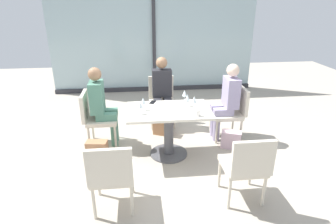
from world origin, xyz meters
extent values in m
plane|color=#A89E8E|center=(0.00, 0.00, 0.00)|extent=(12.00, 12.00, 0.00)
cube|color=#9EB7BC|center=(0.00, 3.20, 1.35)|extent=(4.89, 0.03, 2.70)
cube|color=#2D2D33|center=(0.00, 3.17, 1.35)|extent=(0.08, 0.06, 2.70)
cube|color=#2D2D33|center=(0.00, 3.17, 0.05)|extent=(4.89, 0.10, 0.10)
cube|color=silver|center=(0.00, 0.00, 0.71)|extent=(1.19, 0.77, 0.04)
cylinder|color=#4C4C51|center=(0.00, 0.00, 0.35)|extent=(0.14, 0.14, 0.69)
cylinder|color=#4C4C51|center=(0.00, 0.00, 0.01)|extent=(0.56, 0.56, 0.02)
cube|color=beige|center=(-1.00, 0.45, 0.42)|extent=(0.46, 0.46, 0.06)
cube|color=beige|center=(-1.25, 0.45, 0.66)|extent=(0.05, 0.46, 0.42)
cylinder|color=beige|center=(-0.80, 0.25, 0.20)|extent=(0.04, 0.04, 0.39)
cylinder|color=beige|center=(-0.80, 0.65, 0.20)|extent=(0.04, 0.04, 0.39)
cylinder|color=beige|center=(-1.20, 0.25, 0.20)|extent=(0.04, 0.04, 0.39)
cylinder|color=beige|center=(-1.20, 0.65, 0.20)|extent=(0.04, 0.04, 0.39)
cube|color=beige|center=(0.00, 1.06, 0.42)|extent=(0.46, 0.46, 0.06)
cube|color=beige|center=(0.00, 1.31, 0.66)|extent=(0.46, 0.05, 0.42)
cylinder|color=beige|center=(-0.20, 0.86, 0.20)|extent=(0.04, 0.04, 0.39)
cylinder|color=beige|center=(0.20, 0.86, 0.20)|extent=(0.04, 0.04, 0.39)
cylinder|color=beige|center=(-0.20, 1.26, 0.20)|extent=(0.04, 0.04, 0.39)
cylinder|color=beige|center=(0.20, 1.26, 0.20)|extent=(0.04, 0.04, 0.39)
cube|color=beige|center=(1.00, 0.45, 0.42)|extent=(0.46, 0.46, 0.06)
cube|color=beige|center=(1.25, 0.45, 0.66)|extent=(0.05, 0.46, 0.42)
cylinder|color=beige|center=(0.80, 0.65, 0.20)|extent=(0.04, 0.04, 0.39)
cylinder|color=beige|center=(0.80, 0.25, 0.20)|extent=(0.04, 0.04, 0.39)
cylinder|color=beige|center=(1.20, 0.65, 0.20)|extent=(0.04, 0.04, 0.39)
cylinder|color=beige|center=(1.20, 0.25, 0.20)|extent=(0.04, 0.04, 0.39)
cube|color=beige|center=(0.74, -1.06, 0.42)|extent=(0.46, 0.46, 0.06)
cube|color=beige|center=(0.74, -1.31, 0.66)|extent=(0.46, 0.05, 0.42)
cylinder|color=beige|center=(0.94, -0.86, 0.20)|extent=(0.04, 0.04, 0.39)
cylinder|color=beige|center=(0.54, -0.86, 0.20)|extent=(0.04, 0.04, 0.39)
cylinder|color=beige|center=(0.94, -1.26, 0.20)|extent=(0.04, 0.04, 0.39)
cylinder|color=beige|center=(0.54, -1.26, 0.20)|extent=(0.04, 0.04, 0.39)
cube|color=beige|center=(-0.74, -1.06, 0.42)|extent=(0.46, 0.46, 0.06)
cube|color=beige|center=(-0.74, -1.31, 0.66)|extent=(0.46, 0.05, 0.42)
cylinder|color=beige|center=(-0.54, -0.86, 0.20)|extent=(0.04, 0.04, 0.39)
cylinder|color=beige|center=(-0.94, -0.86, 0.20)|extent=(0.04, 0.04, 0.39)
cylinder|color=beige|center=(-0.54, -1.26, 0.20)|extent=(0.04, 0.04, 0.39)
cylinder|color=beige|center=(-0.94, -1.26, 0.20)|extent=(0.04, 0.04, 0.39)
cylinder|color=#4C7F6B|center=(-0.83, 0.36, 0.23)|extent=(0.11, 0.11, 0.45)
cube|color=#4C7F6B|center=(-0.92, 0.36, 0.51)|extent=(0.32, 0.13, 0.11)
cylinder|color=#4C7F6B|center=(-0.83, 0.54, 0.23)|extent=(0.11, 0.11, 0.45)
cube|color=#4C7F6B|center=(-0.92, 0.54, 0.51)|extent=(0.32, 0.13, 0.11)
cube|color=#4C7F6B|center=(-1.05, 0.45, 0.80)|extent=(0.20, 0.34, 0.48)
sphere|color=#936B4C|center=(-1.05, 0.45, 1.16)|extent=(0.20, 0.20, 0.20)
cylinder|color=#28282D|center=(-0.09, 0.88, 0.23)|extent=(0.11, 0.11, 0.45)
cube|color=#28282D|center=(-0.09, 0.98, 0.51)|extent=(0.13, 0.32, 0.11)
cylinder|color=#28282D|center=(0.09, 0.88, 0.23)|extent=(0.11, 0.11, 0.45)
cube|color=#28282D|center=(0.09, 0.98, 0.51)|extent=(0.13, 0.32, 0.11)
cube|color=#28282D|center=(0.00, 1.11, 0.80)|extent=(0.34, 0.20, 0.48)
sphere|color=#936B4C|center=(0.00, 1.11, 1.16)|extent=(0.20, 0.20, 0.20)
cylinder|color=#9E93B7|center=(0.83, 0.54, 0.23)|extent=(0.11, 0.11, 0.45)
cube|color=#9E93B7|center=(0.92, 0.54, 0.51)|extent=(0.32, 0.13, 0.11)
cylinder|color=#9E93B7|center=(0.83, 0.36, 0.23)|extent=(0.11, 0.11, 0.45)
cube|color=#9E93B7|center=(0.92, 0.36, 0.51)|extent=(0.32, 0.13, 0.11)
cube|color=#9E93B7|center=(1.05, 0.45, 0.80)|extent=(0.20, 0.34, 0.48)
sphere|color=beige|center=(1.05, 0.45, 1.16)|extent=(0.20, 0.20, 0.20)
cylinder|color=silver|center=(0.36, -0.01, 0.73)|extent=(0.06, 0.06, 0.00)
cylinder|color=silver|center=(0.36, -0.01, 0.78)|extent=(0.01, 0.01, 0.08)
cone|color=silver|center=(0.36, -0.01, 0.87)|extent=(0.07, 0.07, 0.09)
cylinder|color=silver|center=(-0.36, 0.03, 0.73)|extent=(0.06, 0.06, 0.00)
cylinder|color=silver|center=(-0.36, 0.03, 0.78)|extent=(0.01, 0.01, 0.08)
cone|color=silver|center=(-0.36, 0.03, 0.87)|extent=(0.07, 0.07, 0.09)
cylinder|color=silver|center=(0.28, 0.10, 0.73)|extent=(0.06, 0.06, 0.00)
cylinder|color=silver|center=(0.28, 0.10, 0.78)|extent=(0.01, 0.01, 0.08)
cone|color=silver|center=(0.28, 0.10, 0.87)|extent=(0.07, 0.07, 0.09)
cylinder|color=silver|center=(-0.40, -0.12, 0.73)|extent=(0.06, 0.06, 0.00)
cylinder|color=silver|center=(-0.40, -0.12, 0.78)|extent=(0.01, 0.01, 0.08)
cone|color=silver|center=(-0.40, -0.12, 0.87)|extent=(0.07, 0.07, 0.09)
cylinder|color=silver|center=(0.27, 0.30, 0.73)|extent=(0.06, 0.06, 0.00)
cylinder|color=silver|center=(0.27, 0.30, 0.78)|extent=(0.01, 0.01, 0.08)
cone|color=silver|center=(0.27, 0.30, 0.87)|extent=(0.07, 0.07, 0.09)
cylinder|color=white|center=(0.36, -0.27, 0.78)|extent=(0.08, 0.08, 0.09)
cube|color=black|center=(-0.21, 0.31, 0.73)|extent=(0.12, 0.16, 0.01)
cube|color=#A3704C|center=(-1.06, -0.01, 0.14)|extent=(0.32, 0.20, 0.28)
cube|color=#A3704C|center=(-0.03, 0.68, 0.14)|extent=(0.34, 0.27, 0.28)
cube|color=beige|center=(1.00, 0.09, 0.14)|extent=(0.34, 0.26, 0.28)
camera|label=1|loc=(-0.42, -3.73, 2.23)|focal=30.37mm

